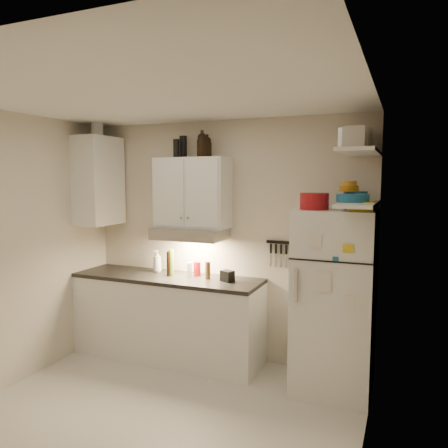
% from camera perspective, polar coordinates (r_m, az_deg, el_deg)
% --- Properties ---
extents(floor, '(3.20, 3.00, 0.02)m').
position_cam_1_polar(floor, '(3.94, -9.30, -24.40)').
color(floor, beige).
rests_on(floor, ground).
extents(ceiling, '(3.20, 3.00, 0.02)m').
position_cam_1_polar(ceiling, '(3.46, -10.05, 16.43)').
color(ceiling, white).
rests_on(ceiling, ground).
extents(back_wall, '(3.20, 0.02, 2.60)m').
position_cam_1_polar(back_wall, '(4.79, 0.08, -2.17)').
color(back_wall, beige).
rests_on(back_wall, ground).
extents(left_wall, '(0.02, 3.00, 2.60)m').
position_cam_1_polar(left_wall, '(4.53, -27.14, -3.29)').
color(left_wall, beige).
rests_on(left_wall, ground).
extents(right_wall, '(0.02, 3.00, 2.60)m').
position_cam_1_polar(right_wall, '(2.95, 18.00, -7.55)').
color(right_wall, beige).
rests_on(right_wall, ground).
extents(base_cabinet, '(2.10, 0.60, 0.88)m').
position_cam_1_polar(base_cabinet, '(4.96, -7.36, -12.16)').
color(base_cabinet, white).
rests_on(base_cabinet, floor).
extents(countertop, '(2.10, 0.62, 0.04)m').
position_cam_1_polar(countertop, '(4.83, -7.44, -6.97)').
color(countertop, black).
rests_on(countertop, base_cabinet).
extents(upper_cabinet, '(0.80, 0.33, 0.75)m').
position_cam_1_polar(upper_cabinet, '(4.71, -4.12, 4.09)').
color(upper_cabinet, white).
rests_on(upper_cabinet, back_wall).
extents(side_cabinet, '(0.33, 0.55, 1.00)m').
position_cam_1_polar(side_cabinet, '(5.22, -16.06, 5.43)').
color(side_cabinet, white).
rests_on(side_cabinet, left_wall).
extents(range_hood, '(0.76, 0.46, 0.12)m').
position_cam_1_polar(range_hood, '(4.69, -4.44, -1.25)').
color(range_hood, silver).
rests_on(range_hood, back_wall).
extents(fridge, '(0.70, 0.68, 1.70)m').
position_cam_1_polar(fridge, '(4.22, 14.23, -9.71)').
color(fridge, white).
rests_on(fridge, floor).
extents(shelf_hi, '(0.30, 0.95, 0.03)m').
position_cam_1_polar(shelf_hi, '(3.92, 17.36, 8.97)').
color(shelf_hi, white).
rests_on(shelf_hi, right_wall).
extents(shelf_lo, '(0.30, 0.95, 0.03)m').
position_cam_1_polar(shelf_lo, '(3.92, 17.17, 2.53)').
color(shelf_lo, white).
rests_on(shelf_lo, right_wall).
extents(knife_strip, '(0.42, 0.02, 0.03)m').
position_cam_1_polar(knife_strip, '(4.54, 8.13, -2.41)').
color(knife_strip, black).
rests_on(knife_strip, back_wall).
extents(dutch_oven, '(0.33, 0.33, 0.15)m').
position_cam_1_polar(dutch_oven, '(3.98, 11.71, 2.93)').
color(dutch_oven, maroon).
rests_on(dutch_oven, fridge).
extents(book_stack, '(0.21, 0.26, 0.08)m').
position_cam_1_polar(book_stack, '(3.91, 17.71, 2.23)').
color(book_stack, gold).
rests_on(book_stack, fridge).
extents(spice_jar, '(0.08, 0.08, 0.11)m').
position_cam_1_polar(spice_jar, '(3.96, 15.18, 2.55)').
color(spice_jar, silver).
rests_on(spice_jar, fridge).
extents(stock_pot, '(0.38, 0.38, 0.21)m').
position_cam_1_polar(stock_pot, '(4.18, 16.79, 10.41)').
color(stock_pot, silver).
rests_on(stock_pot, shelf_hi).
extents(tin_a, '(0.21, 0.20, 0.17)m').
position_cam_1_polar(tin_a, '(3.80, 16.35, 10.64)').
color(tin_a, '#AAAAAD').
rests_on(tin_a, shelf_hi).
extents(tin_b, '(0.18, 0.18, 0.17)m').
position_cam_1_polar(tin_b, '(3.67, 16.77, 10.78)').
color(tin_b, '#AAAAAD').
rests_on(tin_b, shelf_hi).
extents(bowl_teal, '(0.22, 0.22, 0.09)m').
position_cam_1_polar(bowl_teal, '(4.14, 16.79, 3.52)').
color(bowl_teal, '#185D86').
rests_on(bowl_teal, shelf_lo).
extents(bowl_orange, '(0.17, 0.17, 0.05)m').
position_cam_1_polar(bowl_orange, '(4.10, 16.01, 4.48)').
color(bowl_orange, '#BD7111').
rests_on(bowl_orange, bowl_teal).
extents(bowl_yellow, '(0.13, 0.13, 0.04)m').
position_cam_1_polar(bowl_yellow, '(4.10, 16.03, 5.14)').
color(bowl_yellow, orange).
rests_on(bowl_yellow, bowl_orange).
extents(plates, '(0.35, 0.35, 0.07)m').
position_cam_1_polar(plates, '(3.89, 16.45, 3.26)').
color(plates, '#185D86').
rests_on(plates, shelf_lo).
extents(growler_a, '(0.13, 0.13, 0.26)m').
position_cam_1_polar(growler_a, '(4.64, -2.87, 10.30)').
color(growler_a, black).
rests_on(growler_a, upper_cabinet).
extents(growler_b, '(0.12, 0.12, 0.22)m').
position_cam_1_polar(growler_b, '(4.68, -2.20, 10.05)').
color(growler_b, black).
rests_on(growler_b, upper_cabinet).
extents(thermos_a, '(0.09, 0.09, 0.24)m').
position_cam_1_polar(thermos_a, '(4.83, -5.34, 9.98)').
color(thermos_a, black).
rests_on(thermos_a, upper_cabinet).
extents(thermos_b, '(0.09, 0.09, 0.19)m').
position_cam_1_polar(thermos_b, '(4.74, -6.24, 9.79)').
color(thermos_b, black).
rests_on(thermos_b, upper_cabinet).
extents(side_jar, '(0.14, 0.14, 0.18)m').
position_cam_1_polar(side_jar, '(5.21, -16.26, 11.91)').
color(side_jar, silver).
rests_on(side_jar, side_cabinet).
extents(soap_bottle, '(0.14, 0.14, 0.28)m').
position_cam_1_polar(soap_bottle, '(5.02, -8.72, -4.65)').
color(soap_bottle, white).
rests_on(soap_bottle, countertop).
extents(pepper_mill, '(0.07, 0.07, 0.19)m').
position_cam_1_polar(pepper_mill, '(4.63, -2.15, -6.06)').
color(pepper_mill, brown).
rests_on(pepper_mill, countertop).
extents(oil_bottle, '(0.07, 0.07, 0.29)m').
position_cam_1_polar(oil_bottle, '(4.79, -6.91, -5.03)').
color(oil_bottle, '#526E1B').
rests_on(oil_bottle, countertop).
extents(vinegar_bottle, '(0.06, 0.06, 0.27)m').
position_cam_1_polar(vinegar_bottle, '(4.80, -7.17, -5.18)').
color(vinegar_bottle, black).
rests_on(vinegar_bottle, countertop).
extents(clear_bottle, '(0.07, 0.07, 0.16)m').
position_cam_1_polar(clear_bottle, '(4.73, -4.53, -5.99)').
color(clear_bottle, silver).
rests_on(clear_bottle, countertop).
extents(red_jar, '(0.09, 0.09, 0.15)m').
position_cam_1_polar(red_jar, '(4.79, -3.53, -5.86)').
color(red_jar, maroon).
rests_on(red_jar, countertop).
extents(caddy, '(0.16, 0.14, 0.11)m').
position_cam_1_polar(caddy, '(4.53, 0.44, -6.81)').
color(caddy, black).
rests_on(caddy, countertop).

